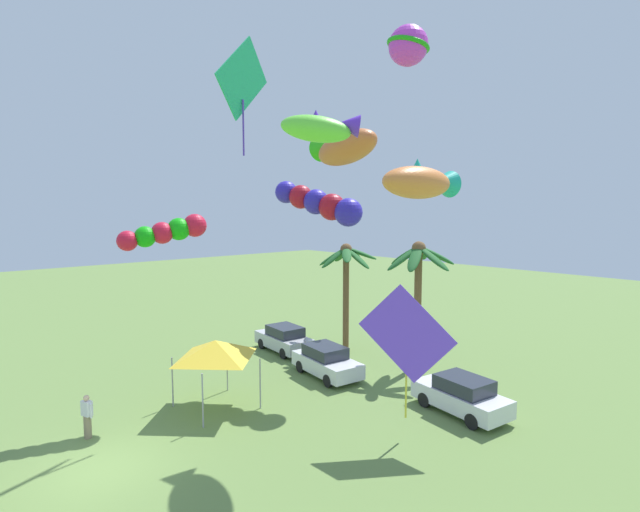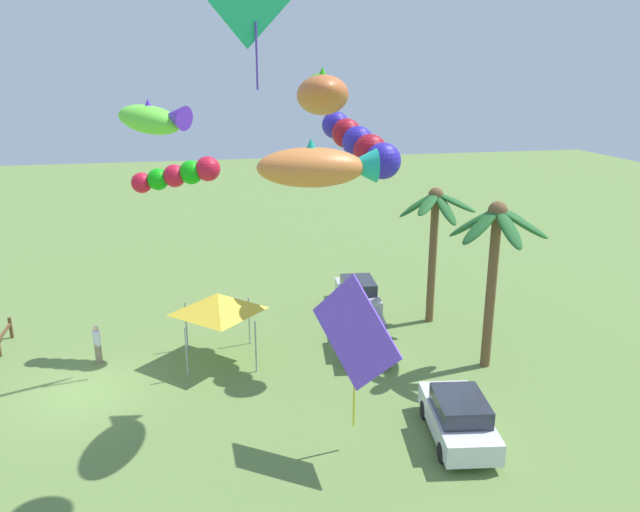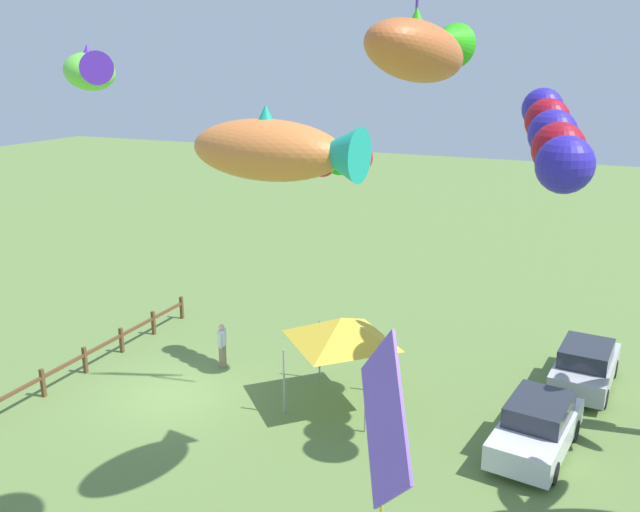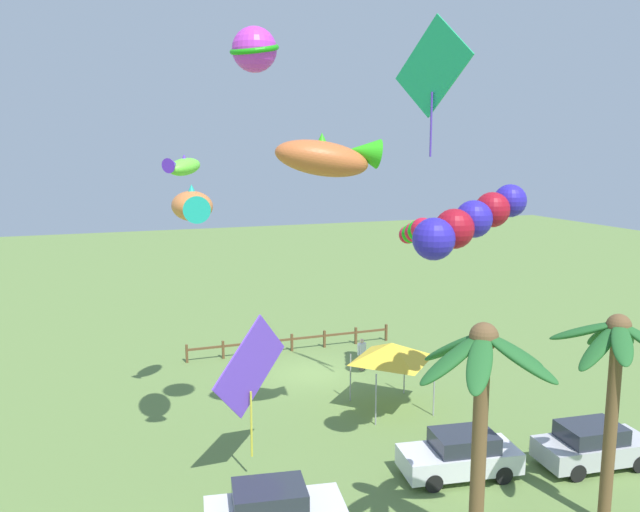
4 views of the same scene
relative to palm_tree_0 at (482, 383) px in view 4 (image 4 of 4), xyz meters
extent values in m
plane|color=olive|center=(-0.86, -15.30, -5.08)|extent=(120.00, 120.00, 0.00)
cylinder|color=brown|center=(-0.01, 0.00, -1.96)|extent=(0.38, 0.38, 6.25)
ellipsoid|color=#236028|center=(0.86, 0.01, 0.71)|extent=(1.89, 0.61, 1.31)
ellipsoid|color=#236028|center=(0.57, 0.71, 0.80)|extent=(1.68, 1.88, 1.15)
ellipsoid|color=#236028|center=(-0.45, 0.83, 0.84)|extent=(1.44, 2.02, 1.06)
ellipsoid|color=#236028|center=(-0.89, 0.02, 0.73)|extent=(1.91, 0.63, 1.27)
ellipsoid|color=#236028|center=(-0.40, -0.75, 0.67)|extent=(1.37, 1.89, 1.39)
ellipsoid|color=#236028|center=(0.34, -0.80, 0.71)|extent=(1.27, 1.95, 1.31)
sphere|color=brown|center=(-0.01, 0.00, 1.17)|extent=(0.72, 0.72, 0.72)
cylinder|color=brown|center=(-4.72, -0.48, -2.11)|extent=(0.36, 0.36, 5.94)
ellipsoid|color=#236028|center=(-3.96, -0.34, 0.39)|extent=(1.75, 0.85, 1.30)
ellipsoid|color=#236028|center=(-4.17, 0.21, 0.61)|extent=(1.58, 1.79, 0.89)
ellipsoid|color=#236028|center=(-5.37, -0.93, 0.42)|extent=(1.71, 1.40, 1.26)
ellipsoid|color=#236028|center=(-4.94, -1.23, 0.40)|extent=(1.00, 1.77, 1.29)
ellipsoid|color=#236028|center=(-4.07, -1.10, 0.62)|extent=(1.72, 1.67, 0.88)
sphere|color=brown|center=(-4.72, -0.48, 0.86)|extent=(0.68, 0.68, 0.68)
cube|color=brown|center=(-6.65, -19.01, -4.61)|extent=(0.12, 0.12, 0.95)
cube|color=brown|center=(-4.78, -19.01, -4.61)|extent=(0.12, 0.12, 0.95)
cube|color=brown|center=(-2.90, -19.01, -4.61)|extent=(0.12, 0.12, 0.95)
cube|color=brown|center=(-1.03, -19.01, -4.61)|extent=(0.12, 0.12, 0.95)
cube|color=brown|center=(0.85, -19.01, -4.61)|extent=(0.12, 0.12, 0.95)
cube|color=brown|center=(2.72, -19.01, -4.61)|extent=(0.12, 0.12, 0.95)
cube|color=brown|center=(4.60, -19.01, -4.61)|extent=(0.12, 0.12, 0.95)
cube|color=brown|center=(-1.03, -19.01, -4.42)|extent=(11.35, 0.09, 0.11)
cube|color=#282D38|center=(4.60, -3.18, -3.85)|extent=(2.23, 1.78, 0.56)
cylinder|color=black|center=(3.14, -3.75, -4.78)|extent=(0.62, 0.27, 0.60)
cube|color=#BCBCC1|center=(-6.97, -3.34, -4.48)|extent=(4.04, 2.05, 0.70)
cube|color=#282D38|center=(-6.82, -3.35, -3.85)|extent=(2.16, 1.68, 0.56)
cylinder|color=black|center=(-8.24, -4.00, -4.78)|extent=(0.61, 0.23, 0.60)
cylinder|color=black|center=(-8.10, -2.45, -4.78)|extent=(0.61, 0.23, 0.60)
cylinder|color=black|center=(-5.83, -4.23, -4.78)|extent=(0.61, 0.23, 0.60)
cylinder|color=black|center=(-5.69, -2.67, -4.78)|extent=(0.61, 0.23, 0.60)
cube|color=silver|center=(-2.23, -4.31, -4.48)|extent=(4.09, 2.21, 0.70)
cube|color=#282D38|center=(-2.38, -4.29, -3.85)|extent=(2.21, 1.76, 0.56)
cylinder|color=black|center=(-0.93, -3.70, -4.78)|extent=(0.62, 0.26, 0.60)
cylinder|color=black|center=(-1.14, -5.25, -4.78)|extent=(0.62, 0.26, 0.60)
cylinder|color=black|center=(-3.33, -3.37, -4.78)|extent=(0.62, 0.26, 0.60)
cylinder|color=black|center=(-3.54, -4.92, -4.78)|extent=(0.62, 0.26, 0.60)
cylinder|color=gray|center=(-3.37, -14.97, -4.66)|extent=(0.26, 0.26, 0.84)
cube|color=silver|center=(-3.37, -14.97, -3.97)|extent=(0.43, 0.34, 0.54)
sphere|color=beige|center=(-3.37, -14.97, -3.60)|extent=(0.21, 0.21, 0.21)
cylinder|color=silver|center=(-3.58, -15.05, -4.02)|extent=(0.09, 0.09, 0.52)
cylinder|color=silver|center=(-3.15, -14.89, -4.02)|extent=(0.09, 0.09, 0.52)
cylinder|color=#9E9EA3|center=(-3.92, -11.51, -4.03)|extent=(0.06, 0.06, 2.10)
cylinder|color=#9E9EA3|center=(-1.32, -11.51, -4.03)|extent=(0.06, 0.06, 2.10)
cylinder|color=#9E9EA3|center=(-3.92, -8.91, -4.03)|extent=(0.06, 0.06, 2.10)
cylinder|color=#9E9EA3|center=(-1.32, -8.91, -4.03)|extent=(0.06, 0.06, 2.10)
pyramid|color=yellow|center=(-2.62, -10.21, -2.61)|extent=(2.86, 2.86, 0.75)
sphere|color=#2E22B7|center=(-0.95, -4.16, 2.99)|extent=(1.31, 1.31, 1.31)
sphere|color=#AB1223|center=(-1.80, -4.40, 3.24)|extent=(1.26, 1.26, 1.26)
sphere|color=#2E22B7|center=(-2.65, -4.64, 3.49)|extent=(1.21, 1.21, 1.21)
sphere|color=#AB1223|center=(-3.50, -4.88, 3.74)|extent=(1.16, 1.16, 1.16)
sphere|color=#2E22B7|center=(-4.36, -5.12, 3.99)|extent=(1.10, 1.10, 1.10)
ellipsoid|color=#6DE93D|center=(5.41, -11.80, 5.04)|extent=(1.84, 1.93, 0.84)
cone|color=#602BD6|center=(5.92, -11.21, 5.13)|extent=(0.82, 0.83, 0.62)
cone|color=#602BD6|center=(5.41, -11.80, 5.32)|extent=(0.49, 0.49, 0.36)
cube|color=#7545F2|center=(4.28, -6.52, -1.23)|extent=(2.87, 1.99, 3.41)
cylinder|color=yellow|center=(4.28, -6.52, -3.19)|extent=(0.07, 0.07, 2.24)
sphere|color=red|center=(-3.97, -10.29, 2.44)|extent=(0.97, 0.97, 0.97)
sphere|color=#13BA11|center=(-4.14, -10.94, 2.30)|extent=(0.93, 0.93, 0.93)
sphere|color=red|center=(-4.31, -11.58, 2.16)|extent=(0.89, 0.89, 0.89)
sphere|color=#13BA11|center=(-4.48, -12.22, 2.01)|extent=(0.86, 0.86, 0.86)
sphere|color=red|center=(-4.65, -12.86, 1.87)|extent=(0.82, 0.82, 0.82)
sphere|color=#D139D1|center=(4.00, -6.38, 8.60)|extent=(1.34, 1.34, 1.34)
torus|color=#1FA615|center=(4.00, -6.38, 8.60)|extent=(2.08, 2.08, 0.49)
cube|color=#21BA71|center=(-3.13, -8.36, 8.63)|extent=(1.33, 3.39, 3.58)
cylinder|color=#5435B8|center=(-3.13, -8.36, 6.59)|extent=(0.08, 0.08, 2.34)
ellipsoid|color=orange|center=(5.73, -8.09, 3.87)|extent=(1.48, 2.72, 0.99)
cone|color=#1DB19A|center=(5.80, -6.91, 3.89)|extent=(0.89, 0.90, 0.85)
cone|color=#1DB19A|center=(5.73, -8.09, 4.30)|extent=(0.56, 0.56, 0.54)
ellipsoid|color=#D16933|center=(1.66, -6.94, 5.39)|extent=(3.47, 2.08, 1.61)
cone|color=green|center=(0.28, -6.71, 5.61)|extent=(1.28, 1.17, 1.13)
cone|color=green|center=(1.66, -6.94, 5.90)|extent=(0.72, 0.72, 0.64)
camera|label=1|loc=(14.09, -19.51, 3.02)|focal=26.11mm
camera|label=2|loc=(20.28, -10.93, 6.13)|focal=34.61mm
camera|label=3|loc=(15.03, -3.02, 5.19)|focal=37.90mm
camera|label=4|loc=(8.88, 12.77, 5.67)|focal=35.88mm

